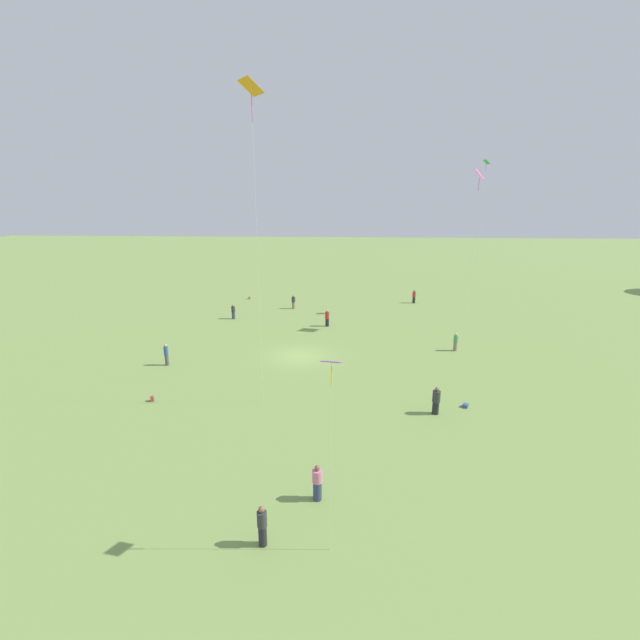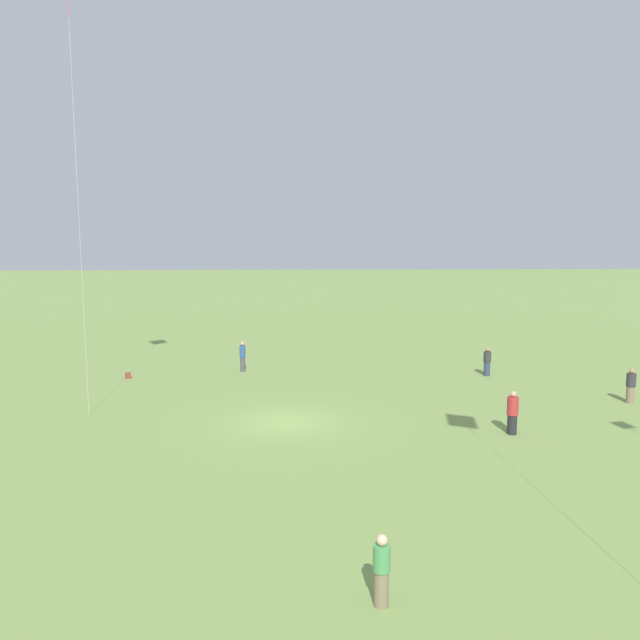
{
  "view_description": "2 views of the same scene",
  "coord_description": "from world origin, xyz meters",
  "px_view_note": "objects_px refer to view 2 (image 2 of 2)",
  "views": [
    {
      "loc": [
        32.98,
        3.79,
        12.37
      ],
      "look_at": [
        -1.92,
        1.56,
        2.59
      ],
      "focal_mm": 24.0,
      "sensor_mm": 36.0,
      "label": 1
    },
    {
      "loc": [
        -0.41,
        25.27,
        7.73
      ],
      "look_at": [
        -1.31,
        2.7,
        4.69
      ],
      "focal_mm": 35.0,
      "sensor_mm": 36.0,
      "label": 2
    }
  ],
  "objects_px": {
    "person_7": "(487,362)",
    "person_4": "(382,571)",
    "person_3": "(243,356)",
    "person_8": "(512,413)",
    "picnic_bag_0": "(128,376)",
    "person_0": "(631,386)"
  },
  "relations": [
    {
      "from": "person_7",
      "to": "person_0",
      "type": "bearing_deg",
      "value": 142.37
    },
    {
      "from": "person_0",
      "to": "person_4",
      "type": "distance_m",
      "value": 20.86
    },
    {
      "from": "person_3",
      "to": "person_7",
      "type": "height_order",
      "value": "person_3"
    },
    {
      "from": "person_7",
      "to": "person_8",
      "type": "height_order",
      "value": "person_8"
    },
    {
      "from": "person_4",
      "to": "picnic_bag_0",
      "type": "distance_m",
      "value": 24.27
    },
    {
      "from": "person_3",
      "to": "person_0",
      "type": "bearing_deg",
      "value": 87.0
    },
    {
      "from": "person_8",
      "to": "picnic_bag_0",
      "type": "height_order",
      "value": "person_8"
    },
    {
      "from": "person_0",
      "to": "person_3",
      "type": "relative_size",
      "value": 0.94
    },
    {
      "from": "person_3",
      "to": "picnic_bag_0",
      "type": "distance_m",
      "value": 6.37
    },
    {
      "from": "person_3",
      "to": "person_8",
      "type": "relative_size",
      "value": 1.01
    },
    {
      "from": "person_7",
      "to": "person_4",
      "type": "bearing_deg",
      "value": 80.17
    },
    {
      "from": "person_0",
      "to": "picnic_bag_0",
      "type": "relative_size",
      "value": 4.91
    },
    {
      "from": "person_0",
      "to": "person_4",
      "type": "relative_size",
      "value": 1.03
    },
    {
      "from": "person_8",
      "to": "picnic_bag_0",
      "type": "relative_size",
      "value": 5.18
    },
    {
      "from": "person_7",
      "to": "person_3",
      "type": "bearing_deg",
      "value": 5.7
    },
    {
      "from": "person_3",
      "to": "person_4",
      "type": "relative_size",
      "value": 1.1
    },
    {
      "from": "person_0",
      "to": "picnic_bag_0",
      "type": "distance_m",
      "value": 25.54
    },
    {
      "from": "person_7",
      "to": "person_8",
      "type": "bearing_deg",
      "value": 90.68
    },
    {
      "from": "person_4",
      "to": "picnic_bag_0",
      "type": "bearing_deg",
      "value": 154.72
    },
    {
      "from": "person_3",
      "to": "person_4",
      "type": "distance_m",
      "value": 23.71
    },
    {
      "from": "person_3",
      "to": "person_7",
      "type": "bearing_deg",
      "value": 102.25
    },
    {
      "from": "person_7",
      "to": "person_8",
      "type": "relative_size",
      "value": 0.92
    }
  ]
}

